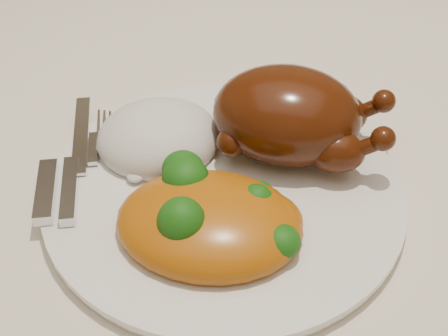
# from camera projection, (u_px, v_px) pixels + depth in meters

# --- Properties ---
(dining_table) EXTENTS (1.60, 0.90, 0.76)m
(dining_table) POSITION_uv_depth(u_px,v_px,m) (226.00, 208.00, 0.64)
(dining_table) COLOR brown
(dining_table) RESTS_ON floor
(tablecloth) EXTENTS (1.73, 1.03, 0.18)m
(tablecloth) POSITION_uv_depth(u_px,v_px,m) (226.00, 154.00, 0.59)
(tablecloth) COLOR silver
(tablecloth) RESTS_ON dining_table
(dinner_plate) EXTENTS (0.36, 0.36, 0.01)m
(dinner_plate) POSITION_uv_depth(u_px,v_px,m) (224.00, 192.00, 0.50)
(dinner_plate) COLOR white
(dinner_plate) RESTS_ON tablecloth
(roast_chicken) EXTENTS (0.15, 0.09, 0.08)m
(roast_chicken) POSITION_uv_depth(u_px,v_px,m) (291.00, 116.00, 0.50)
(roast_chicken) COLOR #4C1A08
(roast_chicken) RESTS_ON dinner_plate
(rice_mound) EXTENTS (0.13, 0.13, 0.05)m
(rice_mound) POSITION_uv_depth(u_px,v_px,m) (159.00, 138.00, 0.53)
(rice_mound) COLOR white
(rice_mound) RESTS_ON dinner_plate
(mac_and_cheese) EXTENTS (0.14, 0.11, 0.06)m
(mac_and_cheese) POSITION_uv_depth(u_px,v_px,m) (214.00, 220.00, 0.45)
(mac_and_cheese) COLOR #B0670B
(mac_and_cheese) RESTS_ON dinner_plate
(cutlery) EXTENTS (0.06, 0.16, 0.01)m
(cutlery) POSITION_uv_depth(u_px,v_px,m) (68.00, 171.00, 0.50)
(cutlery) COLOR silver
(cutlery) RESTS_ON dinner_plate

